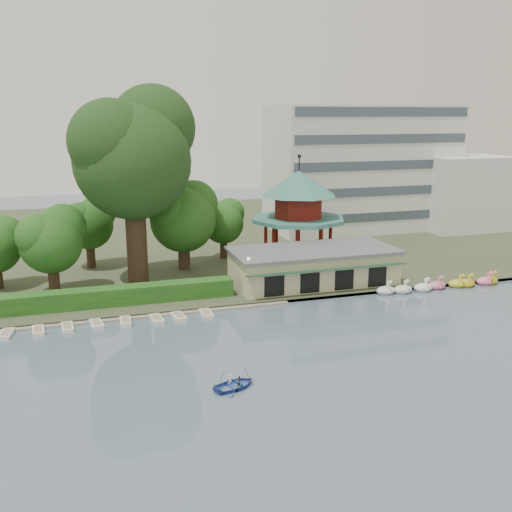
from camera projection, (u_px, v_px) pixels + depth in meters
name	position (u px, v px, depth m)	size (l,w,h in m)	color
ground_plane	(302.00, 380.00, 41.93)	(220.00, 220.00, 0.00)	slate
shore	(181.00, 237.00, 90.13)	(220.00, 70.00, 0.40)	#424930
embankment	(239.00, 305.00, 57.94)	(220.00, 0.60, 0.30)	gray
dock	(119.00, 318.00, 54.44)	(34.00, 1.60, 0.24)	gray
boathouse	(313.00, 265.00, 64.59)	(18.60, 9.39, 3.90)	#C7BB90
pavilion	(298.00, 207.00, 73.22)	(12.40, 12.40, 13.50)	#C7BB90
office_building	(378.00, 172.00, 94.33)	(38.00, 18.00, 20.00)	silver
hedge	(85.00, 299.00, 56.37)	(30.00, 2.00, 1.80)	#26591B
lamp_post	(249.00, 270.00, 59.18)	(0.36, 0.36, 4.28)	black
big_tree	(133.00, 151.00, 61.93)	(14.07, 13.11, 21.96)	#3A281C
small_trees	(112.00, 226.00, 66.21)	(38.63, 16.39, 10.81)	#3A281C
swan_boats	(444.00, 285.00, 63.97)	(15.51, 2.09, 1.92)	white
moored_rowboats	(82.00, 326.00, 52.15)	(24.53, 2.68, 0.36)	silver
rowboat_with_passengers	(235.00, 382.00, 40.62)	(5.33, 4.53, 2.01)	#2F50A7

